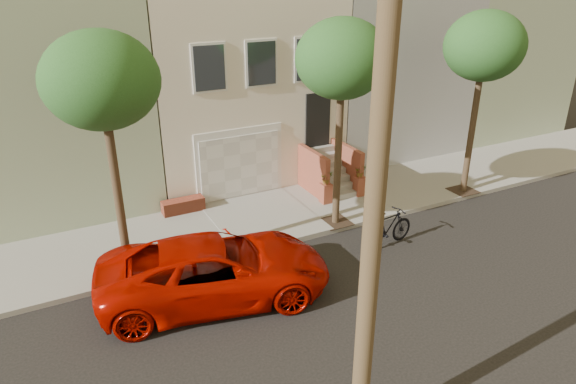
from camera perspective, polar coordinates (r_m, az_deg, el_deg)
ground at (r=13.43m, az=10.59°, el=-11.55°), size 90.00×90.00×0.00m
sidewalk at (r=17.27m, az=-0.11°, el=-2.32°), size 40.00×3.70×0.15m
house_row at (r=21.26m, az=-7.51°, el=12.67°), size 33.10×11.70×7.00m
tree_left at (r=12.68m, az=-20.03°, el=11.38°), size 2.70×2.57×6.30m
tree_mid at (r=14.95m, az=6.03°, el=14.35°), size 2.70×2.57×6.30m
tree_right at (r=18.51m, az=20.98°, el=14.78°), size 2.70×2.57×6.30m
pickup_truck at (r=12.97m, az=-8.09°, el=-8.53°), size 6.13×3.76×1.59m
motorcycle at (r=15.47m, az=11.03°, el=-3.99°), size 1.99×0.79×1.16m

